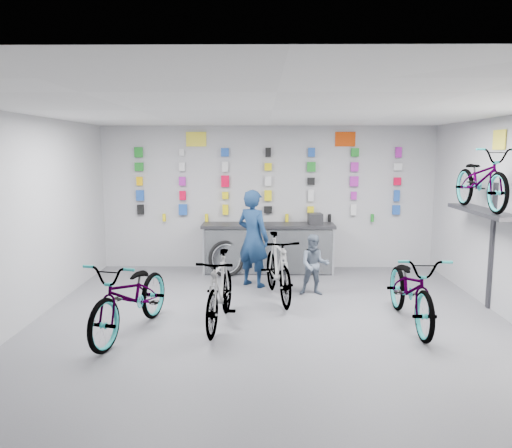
{
  "coord_description": "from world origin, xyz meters",
  "views": [
    {
      "loc": [
        -0.14,
        -6.52,
        2.49
      ],
      "look_at": [
        -0.23,
        1.4,
        1.32
      ],
      "focal_mm": 35.0,
      "sensor_mm": 36.0,
      "label": 1
    }
  ],
  "objects_px": {
    "bike_center": "(220,290)",
    "bike_right": "(411,288)",
    "customer": "(314,265)",
    "bike_service": "(278,267)",
    "clerk": "(253,238)",
    "bike_left": "(132,296)",
    "counter": "(268,249)"
  },
  "relations": [
    {
      "from": "bike_center",
      "to": "bike_right",
      "type": "height_order",
      "value": "bike_right"
    },
    {
      "from": "customer",
      "to": "bike_service",
      "type": "bearing_deg",
      "value": -154.01
    },
    {
      "from": "bike_center",
      "to": "clerk",
      "type": "relative_size",
      "value": 0.98
    },
    {
      "from": "bike_service",
      "to": "customer",
      "type": "distance_m",
      "value": 0.7
    },
    {
      "from": "bike_center",
      "to": "customer",
      "type": "relative_size",
      "value": 1.66
    },
    {
      "from": "bike_left",
      "to": "bike_right",
      "type": "height_order",
      "value": "same"
    },
    {
      "from": "bike_left",
      "to": "customer",
      "type": "relative_size",
      "value": 1.93
    },
    {
      "from": "bike_left",
      "to": "customer",
      "type": "distance_m",
      "value": 3.28
    },
    {
      "from": "counter",
      "to": "bike_service",
      "type": "distance_m",
      "value": 1.93
    },
    {
      "from": "bike_right",
      "to": "bike_service",
      "type": "relative_size",
      "value": 1.11
    },
    {
      "from": "bike_service",
      "to": "counter",
      "type": "bearing_deg",
      "value": 83.82
    },
    {
      "from": "bike_center",
      "to": "bike_right",
      "type": "distance_m",
      "value": 2.74
    },
    {
      "from": "bike_right",
      "to": "bike_center",
      "type": "bearing_deg",
      "value": -178.12
    },
    {
      "from": "bike_right",
      "to": "bike_service",
      "type": "height_order",
      "value": "bike_service"
    },
    {
      "from": "bike_center",
      "to": "bike_right",
      "type": "xyz_separation_m",
      "value": [
        2.74,
        0.08,
        0.01
      ]
    },
    {
      "from": "bike_right",
      "to": "bike_service",
      "type": "xyz_separation_m",
      "value": [
        -1.87,
        1.2,
        0.02
      ]
    },
    {
      "from": "bike_right",
      "to": "counter",
      "type": "bearing_deg",
      "value": 122.87
    },
    {
      "from": "bike_right",
      "to": "bike_service",
      "type": "distance_m",
      "value": 2.22
    },
    {
      "from": "counter",
      "to": "bike_left",
      "type": "height_order",
      "value": "bike_left"
    },
    {
      "from": "counter",
      "to": "bike_left",
      "type": "xyz_separation_m",
      "value": [
        -1.9,
        -3.53,
        0.05
      ]
    },
    {
      "from": "bike_left",
      "to": "bike_center",
      "type": "bearing_deg",
      "value": 29.35
    },
    {
      "from": "bike_service",
      "to": "customer",
      "type": "height_order",
      "value": "bike_service"
    },
    {
      "from": "bike_left",
      "to": "customer",
      "type": "bearing_deg",
      "value": 49.17
    },
    {
      "from": "counter",
      "to": "bike_right",
      "type": "relative_size",
      "value": 1.32
    },
    {
      "from": "bike_right",
      "to": "customer",
      "type": "bearing_deg",
      "value": 129.7
    },
    {
      "from": "bike_service",
      "to": "clerk",
      "type": "bearing_deg",
      "value": 106.42
    },
    {
      "from": "counter",
      "to": "bike_center",
      "type": "xyz_separation_m",
      "value": [
        -0.73,
        -3.21,
        0.04
      ]
    },
    {
      "from": "counter",
      "to": "clerk",
      "type": "height_order",
      "value": "clerk"
    },
    {
      "from": "bike_center",
      "to": "customer",
      "type": "xyz_separation_m",
      "value": [
        1.51,
        1.57,
        -0.0
      ]
    },
    {
      "from": "bike_right",
      "to": "clerk",
      "type": "height_order",
      "value": "clerk"
    },
    {
      "from": "counter",
      "to": "customer",
      "type": "bearing_deg",
      "value": -64.51
    },
    {
      "from": "bike_center",
      "to": "clerk",
      "type": "distance_m",
      "value": 2.22
    }
  ]
}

